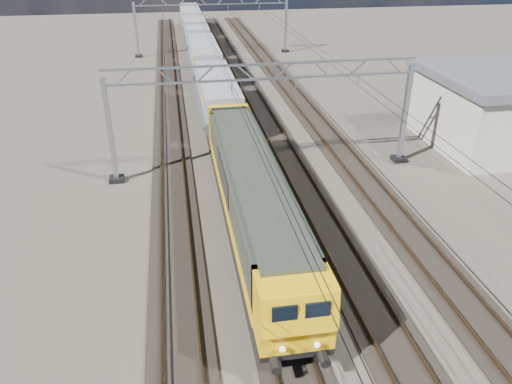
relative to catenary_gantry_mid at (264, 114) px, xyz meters
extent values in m
plane|color=black|center=(0.00, -4.00, -3.91)|extent=(160.00, 160.00, 0.00)
cube|color=black|center=(-6.00, -4.00, -3.85)|extent=(2.60, 140.00, 0.12)
cube|color=brown|center=(-6.72, -4.00, -3.69)|extent=(0.08, 140.00, 0.16)
cube|color=brown|center=(-5.28, -4.00, -3.69)|extent=(0.08, 140.00, 0.16)
cube|color=black|center=(-2.00, -4.00, -3.85)|extent=(2.60, 140.00, 0.12)
cube|color=brown|center=(-2.72, -4.00, -3.69)|extent=(0.08, 140.00, 0.16)
cube|color=brown|center=(-1.28, -4.00, -3.69)|extent=(0.08, 140.00, 0.16)
cube|color=black|center=(2.00, -4.00, -3.85)|extent=(2.60, 140.00, 0.12)
cube|color=brown|center=(1.28, -4.00, -3.69)|extent=(0.08, 140.00, 0.16)
cube|color=brown|center=(2.72, -4.00, -3.69)|extent=(0.08, 140.00, 0.16)
cube|color=black|center=(6.00, -4.00, -3.85)|extent=(2.60, 140.00, 0.12)
cube|color=brown|center=(5.28, -4.00, -3.69)|extent=(0.08, 140.00, 0.16)
cube|color=brown|center=(6.72, -4.00, -3.69)|extent=(0.08, 140.00, 0.16)
cube|color=#959AA2|center=(-9.50, 0.00, -0.61)|extent=(0.30, 0.30, 6.60)
cube|color=#959AA2|center=(9.50, 0.00, -0.61)|extent=(0.30, 0.30, 6.60)
cube|color=black|center=(-9.50, 0.00, -3.76)|extent=(0.90, 0.90, 0.30)
cube|color=black|center=(9.50, 0.00, -3.76)|extent=(0.90, 0.90, 0.30)
cube|color=#959AA2|center=(0.00, 0.00, 3.14)|extent=(19.30, 0.18, 0.12)
cube|color=#959AA2|center=(0.00, 0.00, 2.24)|extent=(19.30, 0.18, 0.12)
cube|color=#959AA2|center=(-8.31, 0.00, 2.69)|extent=(1.03, 0.10, 0.94)
cube|color=#959AA2|center=(-5.94, 0.00, 2.69)|extent=(1.03, 0.10, 0.94)
cube|color=#959AA2|center=(-3.56, 0.00, 2.69)|extent=(1.03, 0.10, 0.94)
cube|color=#959AA2|center=(-1.19, 0.00, 2.69)|extent=(1.03, 0.10, 0.94)
cube|color=#959AA2|center=(1.19, 0.00, 2.69)|extent=(1.03, 0.10, 0.94)
cube|color=#959AA2|center=(3.56, 0.00, 2.69)|extent=(1.03, 0.10, 0.94)
cube|color=#959AA2|center=(5.94, 0.00, 2.69)|extent=(1.03, 0.10, 0.94)
cube|color=#959AA2|center=(8.31, 0.00, 2.69)|extent=(1.03, 0.10, 0.94)
cube|color=#959AA2|center=(-6.00, 0.00, 1.92)|extent=(0.06, 0.06, 0.65)
cube|color=#959AA2|center=(-2.00, 0.00, 1.92)|extent=(0.06, 0.06, 0.65)
cube|color=#959AA2|center=(2.00, 0.00, 1.92)|extent=(0.06, 0.06, 0.65)
cube|color=#959AA2|center=(6.00, 0.00, 1.92)|extent=(0.06, 0.06, 0.65)
cube|color=#959AA2|center=(-9.50, 36.00, -0.61)|extent=(0.30, 0.30, 6.60)
cube|color=#959AA2|center=(9.50, 36.00, -0.61)|extent=(0.30, 0.30, 6.60)
cube|color=black|center=(-9.50, 36.00, -3.76)|extent=(0.90, 0.90, 0.30)
cube|color=black|center=(9.50, 36.00, -3.76)|extent=(0.90, 0.90, 0.30)
cube|color=#959AA2|center=(0.00, 36.00, 2.24)|extent=(19.30, 0.18, 0.12)
cube|color=#959AA2|center=(-8.31, 36.00, 2.69)|extent=(1.03, 0.10, 0.94)
cube|color=#959AA2|center=(-5.94, 36.00, 2.69)|extent=(1.03, 0.10, 0.94)
cube|color=#959AA2|center=(-3.56, 36.00, 2.69)|extent=(1.03, 0.10, 0.94)
cube|color=#959AA2|center=(-1.19, 36.00, 2.69)|extent=(1.03, 0.10, 0.94)
cube|color=#959AA2|center=(1.19, 36.00, 2.69)|extent=(1.03, 0.10, 0.94)
cube|color=#959AA2|center=(3.56, 36.00, 2.69)|extent=(1.03, 0.10, 0.94)
cube|color=#959AA2|center=(-6.00, 36.00, 1.92)|extent=(0.06, 0.06, 0.65)
cube|color=#959AA2|center=(-2.00, 36.00, 1.92)|extent=(0.06, 0.06, 0.65)
cube|color=#959AA2|center=(2.00, 36.00, 1.92)|extent=(0.06, 0.06, 0.65)
cube|color=#959AA2|center=(6.00, 36.00, 1.92)|extent=(0.06, 0.06, 0.65)
cylinder|color=black|center=(-6.00, 4.00, 1.59)|extent=(0.03, 140.00, 0.03)
cylinder|color=black|center=(-6.00, 4.00, 2.09)|extent=(0.03, 140.00, 0.03)
cylinder|color=black|center=(-2.00, 4.00, 1.59)|extent=(0.03, 140.00, 0.03)
cylinder|color=black|center=(-2.00, 4.00, 2.09)|extent=(0.03, 140.00, 0.03)
cylinder|color=black|center=(2.00, 4.00, 1.59)|extent=(0.03, 140.00, 0.03)
cylinder|color=black|center=(2.00, 4.00, 2.09)|extent=(0.03, 140.00, 0.03)
cylinder|color=black|center=(6.00, 4.00, 1.59)|extent=(0.03, 140.00, 0.03)
cylinder|color=black|center=(6.00, 4.00, 2.09)|extent=(0.03, 140.00, 0.03)
cube|color=black|center=(-2.00, -13.88, -3.16)|extent=(2.20, 3.60, 0.60)
cube|color=black|center=(-2.00, -0.88, -3.16)|extent=(2.20, 3.60, 0.60)
cube|color=black|center=(-2.00, -7.38, -2.78)|extent=(2.65, 20.00, 0.25)
cube|color=black|center=(-2.00, -7.38, -3.16)|extent=(2.20, 4.50, 0.75)
cube|color=#2A3028|center=(-2.00, -7.38, -1.36)|extent=(2.65, 17.00, 2.60)
cube|color=yellow|center=(-3.34, -7.38, -2.36)|extent=(0.04, 17.00, 0.60)
cube|color=yellow|center=(-0.66, -7.38, -2.36)|extent=(0.04, 17.00, 0.60)
cube|color=black|center=(-3.35, -6.38, -1.01)|extent=(0.05, 5.00, 1.40)
cube|color=black|center=(-0.65, -6.38, -1.01)|extent=(0.05, 5.00, 1.40)
cube|color=#2A3028|center=(-2.00, -7.38, 0.01)|extent=(2.25, 18.00, 0.15)
cube|color=yellow|center=(-2.00, -16.48, -1.36)|extent=(2.65, 1.80, 2.60)
cube|color=yellow|center=(-2.00, -17.43, -0.86)|extent=(2.60, 0.46, 1.52)
cube|color=black|center=(-2.55, -17.53, -0.76)|extent=(0.85, 0.08, 0.75)
cube|color=black|center=(-1.45, -17.53, -0.76)|extent=(0.85, 0.08, 0.75)
cylinder|color=black|center=(-2.85, -17.68, -2.76)|extent=(0.36, 0.50, 0.36)
cylinder|color=black|center=(-1.15, -17.68, -2.76)|extent=(0.36, 0.50, 0.36)
cylinder|color=white|center=(-2.60, -17.58, -2.16)|extent=(0.20, 0.08, 0.20)
cylinder|color=white|center=(-1.40, -17.58, -2.16)|extent=(0.20, 0.08, 0.20)
cube|color=yellow|center=(-2.00, 1.72, -1.36)|extent=(2.65, 1.80, 2.60)
cube|color=yellow|center=(-2.00, 2.67, -0.86)|extent=(2.60, 0.46, 1.52)
cube|color=black|center=(-2.55, 2.77, -0.76)|extent=(0.85, 0.08, 0.75)
cube|color=black|center=(-1.45, 2.77, -0.76)|extent=(0.85, 0.08, 0.75)
cylinder|color=black|center=(-2.85, 2.92, -2.76)|extent=(0.36, 0.50, 0.36)
cylinder|color=black|center=(-1.15, 2.92, -2.76)|extent=(0.36, 0.50, 0.36)
cylinder|color=white|center=(-2.60, 2.82, -2.16)|extent=(0.20, 0.08, 0.20)
cylinder|color=white|center=(-1.40, 2.82, -2.16)|extent=(0.20, 0.08, 0.20)
cube|color=black|center=(-2.00, 5.82, -3.19)|extent=(2.20, 2.60, 0.55)
cube|color=black|center=(-2.00, 14.82, -3.19)|extent=(2.20, 2.60, 0.55)
cube|color=black|center=(-2.00, 10.32, -2.83)|extent=(2.40, 13.00, 0.20)
cube|color=gray|center=(-2.00, 10.32, -1.11)|extent=(2.80, 12.00, 1.80)
cube|color=#4D5156|center=(-2.95, 10.32, -2.36)|extent=(1.48, 12.00, 1.36)
cube|color=#4D5156|center=(-1.05, 10.32, -2.36)|extent=(1.48, 12.00, 1.36)
cube|color=yellow|center=(-3.42, 7.32, -1.01)|extent=(0.04, 1.20, 0.50)
cube|color=black|center=(-2.00, 20.02, -3.19)|extent=(2.20, 2.60, 0.55)
cube|color=black|center=(-2.00, 29.02, -3.19)|extent=(2.20, 2.60, 0.55)
cube|color=black|center=(-2.00, 24.52, -2.83)|extent=(2.40, 13.00, 0.20)
cube|color=gray|center=(-2.00, 24.52, -1.11)|extent=(2.80, 12.00, 1.80)
cube|color=#4D5156|center=(-2.95, 24.52, -2.36)|extent=(1.48, 12.00, 1.36)
cube|color=#4D5156|center=(-1.05, 24.52, -2.36)|extent=(1.48, 12.00, 1.36)
cube|color=yellow|center=(-3.42, 21.52, -1.01)|extent=(0.04, 1.20, 0.50)
cube|color=black|center=(-2.00, 34.22, -3.19)|extent=(2.20, 2.60, 0.55)
cube|color=black|center=(-2.00, 43.22, -3.19)|extent=(2.20, 2.60, 0.55)
cube|color=black|center=(-2.00, 38.72, -2.83)|extent=(2.40, 13.00, 0.20)
cube|color=gray|center=(-2.00, 38.72, -1.11)|extent=(2.80, 12.00, 1.80)
cube|color=#4D5156|center=(-2.95, 38.72, -2.36)|extent=(1.48, 12.00, 1.36)
cube|color=#4D5156|center=(-1.05, 38.72, -2.36)|extent=(1.48, 12.00, 1.36)
cube|color=yellow|center=(-3.42, 35.72, -1.01)|extent=(0.04, 1.20, 0.50)
cube|color=black|center=(-2.00, 48.42, -3.19)|extent=(2.20, 2.60, 0.55)
cube|color=black|center=(-2.00, 57.42, -3.19)|extent=(2.20, 2.60, 0.55)
cube|color=black|center=(-2.00, 52.92, -2.83)|extent=(2.40, 13.00, 0.20)
cube|color=gray|center=(-2.00, 52.92, -1.11)|extent=(2.80, 12.00, 1.80)
cube|color=#4D5156|center=(-2.95, 52.92, -2.36)|extent=(1.48, 12.00, 1.36)
cube|color=#4D5156|center=(-1.05, 52.92, -2.36)|extent=(1.48, 12.00, 1.36)
cube|color=yellow|center=(-3.42, 49.92, -1.01)|extent=(0.04, 1.20, 0.50)
camera|label=1|loc=(-5.51, -29.55, 10.16)|focal=35.00mm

